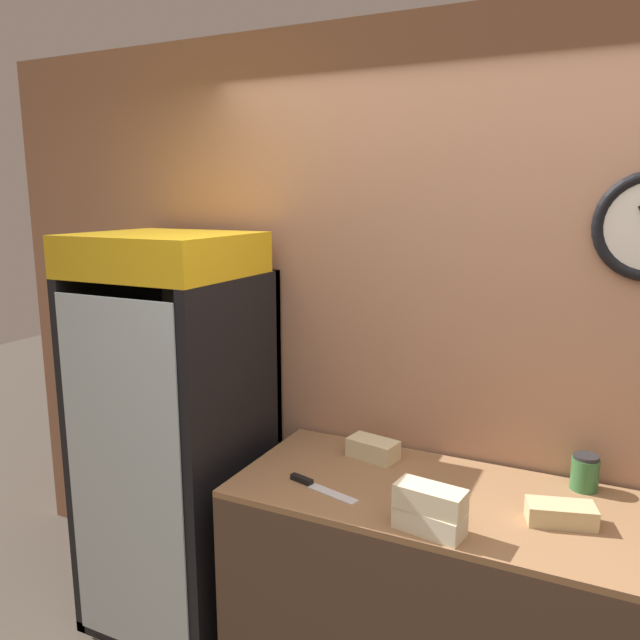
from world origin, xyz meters
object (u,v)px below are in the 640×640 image
sandwich_flat_right (373,449)px  chefs_knife (314,485)px  beverage_cooler (182,412)px  condiment_jar (585,472)px  sandwich_stack_middle (430,498)px  sandwich_stack_bottom (429,520)px  sandwich_flat_left (561,514)px

sandwich_flat_right → chefs_knife: bearing=-106.8°
beverage_cooler → condiment_jar: (1.72, 0.24, -0.05)m
sandwich_stack_middle → sandwich_stack_bottom: bearing=0.0°
chefs_knife → condiment_jar: 1.04m
sandwich_stack_bottom → chefs_knife: bearing=166.0°
sandwich_flat_left → condiment_jar: bearing=79.7°
sandwich_stack_bottom → chefs_knife: (-0.49, 0.12, -0.03)m
sandwich_flat_left → sandwich_flat_right: sandwich_flat_right is taller
sandwich_stack_middle → condiment_jar: 0.72m
chefs_knife → sandwich_stack_bottom: bearing=-14.0°
sandwich_stack_middle → sandwich_flat_right: (-0.39, 0.48, -0.08)m
beverage_cooler → sandwich_flat_left: bearing=-2.4°
beverage_cooler → sandwich_stack_middle: beverage_cooler is taller
sandwich_stack_bottom → sandwich_flat_right: sandwich_flat_right is taller
beverage_cooler → sandwich_flat_left: size_ratio=7.38×
beverage_cooler → sandwich_flat_right: 0.90m
beverage_cooler → sandwich_stack_middle: 1.31m
chefs_knife → condiment_jar: size_ratio=2.28×
sandwich_stack_bottom → sandwich_flat_left: 0.46m
sandwich_stack_bottom → sandwich_flat_right: 0.61m
sandwich_stack_bottom → condiment_jar: 0.71m
sandwich_stack_middle → sandwich_flat_right: bearing=129.0°
chefs_knife → sandwich_stack_middle: bearing=-14.0°
sandwich_stack_middle → sandwich_flat_right: sandwich_stack_middle is taller
sandwich_flat_right → chefs_knife: size_ratio=0.72×
condiment_jar → beverage_cooler: bearing=-172.2°
sandwich_flat_left → condiment_jar: (0.06, 0.31, 0.03)m
sandwich_stack_bottom → condiment_jar: condiment_jar is taller
sandwich_flat_right → chefs_knife: sandwich_flat_right is taller
beverage_cooler → sandwich_stack_middle: (1.27, -0.32, 0.00)m
beverage_cooler → condiment_jar: bearing=7.8°
sandwich_flat_right → condiment_jar: 0.84m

